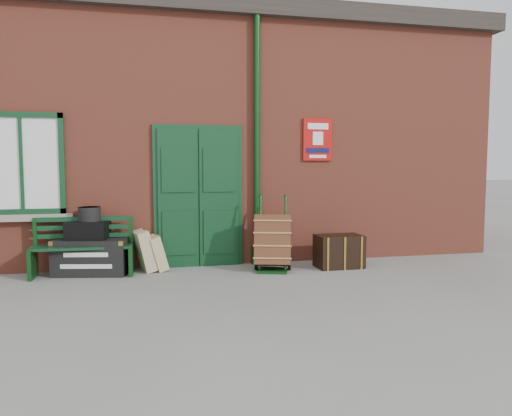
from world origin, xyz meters
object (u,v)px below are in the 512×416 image
object	(u,v)px
dark_trunk	(339,251)
houdini_trunk	(92,256)
bench	(83,245)
porter_trolley	(273,242)

from	to	relation	value
dark_trunk	houdini_trunk	bearing A→B (deg)	173.60
bench	dark_trunk	xyz separation A→B (m)	(3.90, -0.31, -0.19)
porter_trolley	houdini_trunk	bearing A→B (deg)	-171.40
houdini_trunk	dark_trunk	xyz separation A→B (m)	(3.79, -0.39, -0.01)
bench	porter_trolley	bearing A→B (deg)	-3.98
bench	porter_trolley	world-z (taller)	porter_trolley
bench	houdini_trunk	bearing A→B (deg)	37.13
houdini_trunk	porter_trolley	size ratio (longest dim) A/B	0.93
bench	dark_trunk	bearing A→B (deg)	-2.66
houdini_trunk	porter_trolley	distance (m)	2.73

